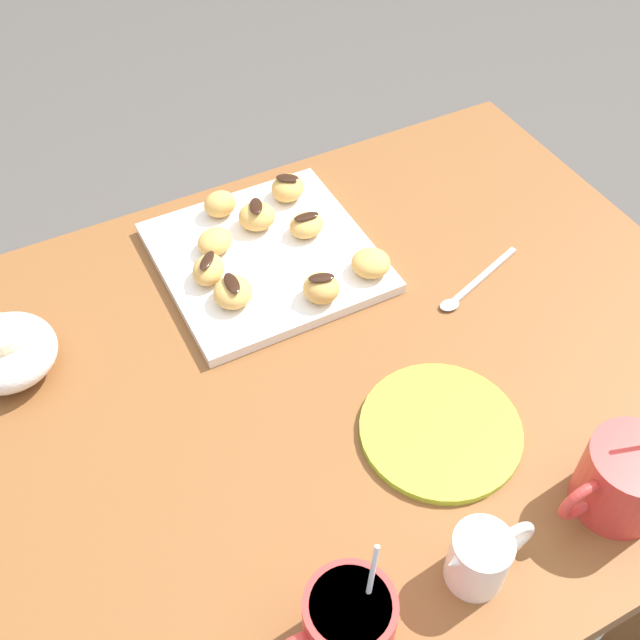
% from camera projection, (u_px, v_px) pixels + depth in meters
% --- Properties ---
extents(ground_plane, '(8.00, 8.00, 0.00)m').
position_uv_depth(ground_plane, '(337.00, 597.00, 1.51)').
color(ground_plane, '#514C47').
extents(dining_table, '(1.01, 0.80, 0.75)m').
position_uv_depth(dining_table, '(345.00, 426.00, 1.05)').
color(dining_table, brown).
rests_on(dining_table, ground_plane).
extents(pastry_plate_square, '(0.28, 0.28, 0.02)m').
position_uv_depth(pastry_plate_square, '(266.00, 257.00, 1.06)').
color(pastry_plate_square, white).
rests_on(pastry_plate_square, dining_table).
extents(coffee_mug_red_left, '(0.13, 0.09, 0.14)m').
position_uv_depth(coffee_mug_red_left, '(624.00, 478.00, 0.79)').
color(coffee_mug_red_left, red).
rests_on(coffee_mug_red_left, dining_table).
extents(coffee_mug_red_right, '(0.12, 0.08, 0.15)m').
position_uv_depth(coffee_mug_red_right, '(346.00, 625.00, 0.68)').
color(coffee_mug_red_right, red).
rests_on(coffee_mug_red_right, dining_table).
extents(cream_pitcher_white, '(0.10, 0.06, 0.07)m').
position_uv_depth(cream_pitcher_white, '(481.00, 556.00, 0.74)').
color(cream_pitcher_white, white).
rests_on(cream_pitcher_white, dining_table).
extents(ice_cream_bowl, '(0.12, 0.12, 0.09)m').
position_uv_depth(ice_cream_bowl, '(6.00, 350.00, 0.91)').
color(ice_cream_bowl, white).
rests_on(ice_cream_bowl, dining_table).
extents(saucer_lime_left, '(0.19, 0.19, 0.01)m').
position_uv_depth(saucer_lime_left, '(440.00, 430.00, 0.88)').
color(saucer_lime_left, '#9EC633').
rests_on(saucer_lime_left, dining_table).
extents(loose_spoon_by_plate, '(0.16, 0.06, 0.01)m').
position_uv_depth(loose_spoon_by_plate, '(471.00, 287.00, 1.03)').
color(loose_spoon_by_plate, silver).
rests_on(loose_spoon_by_plate, dining_table).
extents(beignet_0, '(0.07, 0.07, 0.03)m').
position_uv_depth(beignet_0, '(215.00, 241.00, 1.05)').
color(beignet_0, '#DBA351').
rests_on(beignet_0, pastry_plate_square).
extents(beignet_1, '(0.07, 0.07, 0.03)m').
position_uv_depth(beignet_1, '(233.00, 292.00, 0.99)').
color(beignet_1, '#DBA351').
rests_on(beignet_1, pastry_plate_square).
extents(chocolate_drizzle_1, '(0.02, 0.04, 0.00)m').
position_uv_depth(chocolate_drizzle_1, '(232.00, 283.00, 0.97)').
color(chocolate_drizzle_1, black).
rests_on(chocolate_drizzle_1, beignet_1).
extents(beignet_2, '(0.06, 0.05, 0.04)m').
position_uv_depth(beignet_2, '(220.00, 204.00, 1.10)').
color(beignet_2, '#DBA351').
rests_on(beignet_2, pastry_plate_square).
extents(beignet_3, '(0.06, 0.06, 0.03)m').
position_uv_depth(beignet_3, '(306.00, 225.00, 1.07)').
color(beignet_3, '#DBA351').
rests_on(beignet_3, pastry_plate_square).
extents(chocolate_drizzle_3, '(0.04, 0.02, 0.00)m').
position_uv_depth(chocolate_drizzle_3, '(306.00, 216.00, 1.06)').
color(chocolate_drizzle_3, black).
rests_on(chocolate_drizzle_3, beignet_3).
extents(beignet_4, '(0.07, 0.07, 0.03)m').
position_uv_depth(beignet_4, '(208.00, 270.00, 1.01)').
color(beignet_4, '#DBA351').
rests_on(beignet_4, pastry_plate_square).
extents(chocolate_drizzle_4, '(0.04, 0.04, 0.00)m').
position_uv_depth(chocolate_drizzle_4, '(207.00, 260.00, 1.00)').
color(chocolate_drizzle_4, black).
rests_on(chocolate_drizzle_4, beignet_4).
extents(beignet_5, '(0.06, 0.06, 0.04)m').
position_uv_depth(beignet_5, '(321.00, 288.00, 0.99)').
color(beignet_5, '#DBA351').
rests_on(beignet_5, pastry_plate_square).
extents(chocolate_drizzle_5, '(0.04, 0.03, 0.00)m').
position_uv_depth(chocolate_drizzle_5, '(321.00, 278.00, 0.97)').
color(chocolate_drizzle_5, black).
rests_on(chocolate_drizzle_5, beignet_5).
extents(beignet_6, '(0.06, 0.06, 0.04)m').
position_uv_depth(beignet_6, '(258.00, 216.00, 1.08)').
color(beignet_6, '#DBA351').
rests_on(beignet_6, pastry_plate_square).
extents(chocolate_drizzle_6, '(0.03, 0.04, 0.00)m').
position_uv_depth(chocolate_drizzle_6, '(257.00, 205.00, 1.07)').
color(chocolate_drizzle_6, black).
rests_on(chocolate_drizzle_6, beignet_6).
extents(beignet_7, '(0.07, 0.07, 0.03)m').
position_uv_depth(beignet_7, '(288.00, 188.00, 1.13)').
color(beignet_7, '#DBA351').
rests_on(beignet_7, pastry_plate_square).
extents(chocolate_drizzle_7, '(0.04, 0.03, 0.00)m').
position_uv_depth(chocolate_drizzle_7, '(287.00, 178.00, 1.11)').
color(chocolate_drizzle_7, black).
rests_on(chocolate_drizzle_7, beignet_7).
extents(beignet_8, '(0.06, 0.06, 0.03)m').
position_uv_depth(beignet_8, '(371.00, 263.00, 1.02)').
color(beignet_8, '#DBA351').
rests_on(beignet_8, pastry_plate_square).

